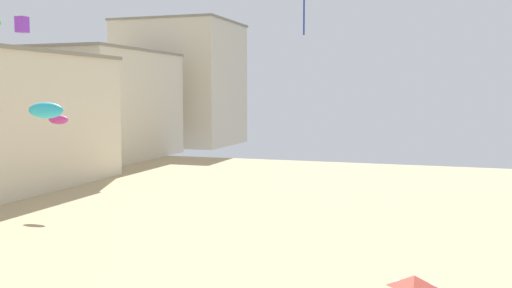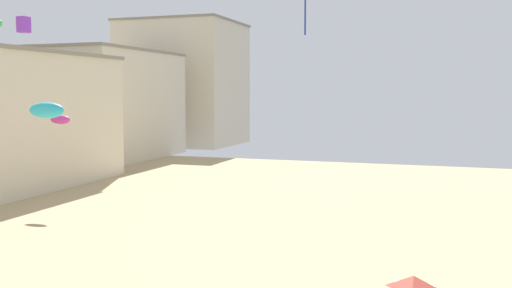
% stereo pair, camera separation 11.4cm
% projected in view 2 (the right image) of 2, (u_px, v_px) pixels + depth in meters
% --- Properties ---
extents(boardwalk_hotel_far, '(10.75, 18.44, 12.36)m').
position_uv_depth(boardwalk_hotel_far, '(109.00, 105.00, 64.84)').
color(boardwalk_hotel_far, beige).
rests_on(boardwalk_hotel_far, ground).
extents(boardwalk_hotel_distant, '(15.83, 14.36, 17.74)m').
position_uv_depth(boardwalk_hotel_distant, '(184.00, 84.00, 82.96)').
color(boardwalk_hotel_distant, beige).
rests_on(boardwalk_hotel_distant, ground).
extents(kite_cyan_parafoil, '(1.65, 0.46, 0.64)m').
position_uv_depth(kite_cyan_parafoil, '(47.00, 110.00, 22.74)').
color(kite_cyan_parafoil, '#2DB7CC').
extents(kite_magenta_parafoil, '(1.51, 0.42, 0.59)m').
position_uv_depth(kite_magenta_parafoil, '(60.00, 120.00, 37.01)').
color(kite_magenta_parafoil, '#DB3D9E').
extents(kite_purple_box, '(0.51, 0.51, 0.81)m').
position_uv_depth(kite_purple_box, '(24.00, 25.00, 28.87)').
color(kite_purple_box, purple).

